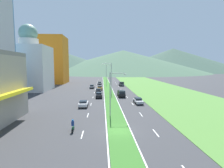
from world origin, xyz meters
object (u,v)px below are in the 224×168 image
car_6 (138,101)px  car_7 (99,95)px  car_0 (100,88)px  street_lamp_near (112,91)px  pickup_truck_1 (121,93)px  car_3 (83,104)px  car_4 (99,91)px  car_1 (100,83)px  street_lamp_far (107,74)px  car_5 (92,87)px  street_lamp_mid (110,76)px  pickup_truck_0 (121,84)px  motorcycle_rider (73,126)px

car_6 → car_7: size_ratio=1.00×
car_0 → car_7: 17.08m
street_lamp_near → pickup_truck_1: (4.01, 20.91, -3.79)m
car_3 → car_4: 20.47m
car_7 → pickup_truck_1: size_ratio=0.87×
car_1 → street_lamp_far: bearing=-130.2°
street_lamp_far → car_5: 14.44m
street_lamp_mid → car_7: bearing=-117.6°
car_3 → car_7: (3.35, 11.57, 0.07)m
pickup_truck_0 → car_3: bearing=-17.7°
car_3 → motorcycle_rider: motorcycle_rider is taller
car_3 → car_4: size_ratio=0.96×
street_lamp_mid → motorcycle_rider: size_ratio=5.12×
car_4 → car_0: bearing=-2.4°
car_4 → car_6: (10.21, -17.51, -0.05)m
car_3 → car_4: (3.05, 20.24, 0.04)m
pickup_truck_1 → street_lamp_near: bearing=-10.9°
car_5 → motorcycle_rider: size_ratio=2.06×
car_1 → car_4: size_ratio=1.04×
pickup_truck_0 → car_7: bearing=-18.3°
car_3 → car_5: bearing=-0.1°
street_lamp_near → pickup_truck_1: bearing=79.1°
street_lamp_mid → street_lamp_far: 26.79m
car_5 → motorcycle_rider: 48.88m
car_6 → pickup_truck_0: (0.12, 39.23, 0.26)m
car_7 → pickup_truck_1: 6.90m
car_4 → car_7: 8.68m
street_lamp_near → car_5: (-6.06, 41.61, -4.00)m
car_1 → pickup_truck_1: 36.38m
car_5 → car_4: bearing=-167.3°
pickup_truck_1 → motorcycle_rider: size_ratio=2.70×
car_3 → pickup_truck_0: (13.38, 41.96, 0.24)m
car_3 → car_0: bearing=-6.8°
street_lamp_near → motorcycle_rider: (-6.04, -7.27, -4.02)m
street_lamp_far → car_3: 46.13m
pickup_truck_1 → car_5: bearing=-154.1°
car_6 → car_7: bearing=-131.7°
street_lamp_far → car_1: size_ratio=2.18×
street_lamp_mid → car_1: street_lamp_mid is taller
car_5 → motorcycle_rider: bearing=-180.0°
street_lamp_far → car_0: 17.71m
pickup_truck_1 → motorcycle_rider: (-10.05, -28.18, -0.24)m
street_lamp_far → pickup_truck_1: bearing=-83.9°
car_3 → pickup_truck_1: bearing=-38.5°
car_7 → motorcycle_rider: bearing=173.1°
street_lamp_far → car_6: size_ratio=2.08×
car_7 → motorcycle_rider: 27.19m
pickup_truck_0 → pickup_truck_1: same height
street_lamp_mid → car_0: size_ratio=2.29×
motorcycle_rider → car_1: bearing=-2.6°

